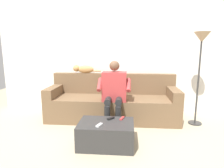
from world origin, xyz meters
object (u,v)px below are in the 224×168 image
person_solo_seated (114,89)px  remote_red (122,118)px  cat_on_backrest (83,69)px  floor_lamp (201,48)px  remote_black (111,118)px  remote_white (99,125)px  coffee_table (106,134)px  couch (112,104)px

person_solo_seated → remote_red: person_solo_seated is taller
cat_on_backrest → floor_lamp: 2.26m
remote_red → cat_on_backrest: bearing=53.1°
floor_lamp → remote_black: bearing=28.2°
remote_black → remote_red: bearing=138.3°
person_solo_seated → remote_white: bearing=80.9°
remote_red → floor_lamp: floor_lamp is taller
cat_on_backrest → floor_lamp: (-2.18, 0.40, 0.43)m
remote_red → coffee_table: bearing=143.6°
remote_black → floor_lamp: (-1.50, -0.80, 1.03)m
person_solo_seated → cat_on_backrest: size_ratio=2.00×
coffee_table → cat_on_backrest: cat_on_backrest is taller
couch → remote_red: size_ratio=18.93×
remote_black → remote_red: 0.17m
cat_on_backrest → couch: bearing=157.0°
couch → coffee_table: bearing=90.0°
remote_red → floor_lamp: bearing=-42.4°
remote_white → floor_lamp: (-1.63, -1.06, 1.04)m
coffee_table → remote_white: bearing=57.5°
person_solo_seated → remote_white: 0.92m
coffee_table → remote_black: size_ratio=6.36×
couch → cat_on_backrest: (0.63, -0.27, 0.65)m
remote_white → remote_red: 0.41m
couch → person_solo_seated: person_solo_seated is taller
person_solo_seated → remote_black: size_ratio=9.50×
couch → remote_white: size_ratio=20.15×
couch → person_solo_seated: size_ratio=2.14×
person_solo_seated → cat_on_backrest: person_solo_seated is taller
couch → person_solo_seated: 0.50m
person_solo_seated → floor_lamp: 1.67m
coffee_table → floor_lamp: size_ratio=0.47×
remote_black → floor_lamp: size_ratio=0.07×
cat_on_backrest → remote_red: size_ratio=4.42×
couch → coffee_table: size_ratio=3.20×
cat_on_backrest → floor_lamp: bearing=169.5°
coffee_table → floor_lamp: floor_lamp is taller
coffee_table → remote_white: (0.08, 0.12, 0.18)m
couch → cat_on_backrest: bearing=-23.0°
couch → remote_red: 0.94m
cat_on_backrest → remote_white: size_ratio=4.70×
couch → floor_lamp: bearing=175.1°
couch → remote_red: couch is taller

